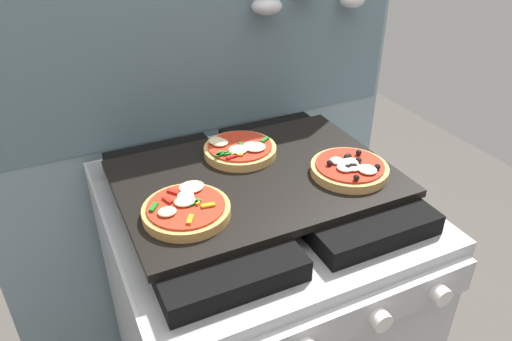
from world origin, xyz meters
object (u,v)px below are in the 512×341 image
at_px(pizza_left, 186,208).
at_px(pizza_center, 240,149).
at_px(stove, 256,334).
at_px(baking_tray, 256,178).
at_px(pizza_right, 350,168).

distance_m(pizza_left, pizza_center, 0.23).
bearing_deg(pizza_center, stove, -92.72).
xyz_separation_m(stove, baking_tray, (0.00, 0.00, 0.46)).
distance_m(stove, pizza_right, 0.51).
bearing_deg(stove, pizza_left, -158.62).
relative_size(baking_tray, pizza_left, 3.48).
bearing_deg(stove, baking_tray, 90.00).
height_order(baking_tray, pizza_right, pizza_right).
bearing_deg(pizza_right, stove, 156.05).
relative_size(baking_tray, pizza_right, 3.48).
distance_m(stove, baking_tray, 0.46).
bearing_deg(stove, pizza_center, 87.28).
height_order(stove, pizza_right, pizza_right).
bearing_deg(baking_tray, stove, -90.00).
xyz_separation_m(stove, pizza_center, (0.00, 0.09, 0.48)).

